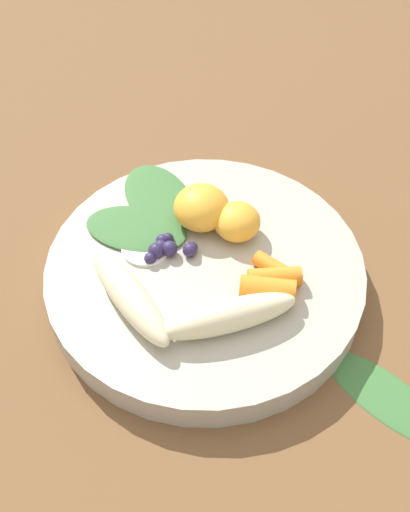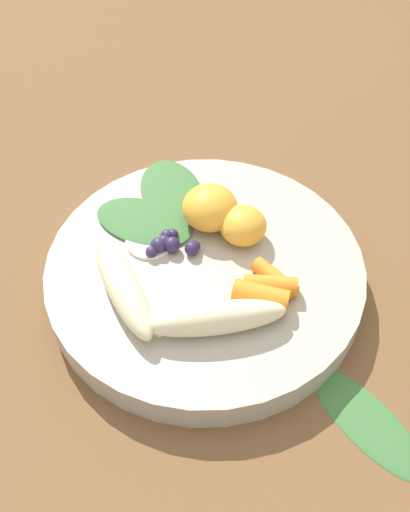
{
  "view_description": "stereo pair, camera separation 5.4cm",
  "coord_description": "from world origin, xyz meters",
  "px_view_note": "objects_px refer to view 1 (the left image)",
  "views": [
    {
      "loc": [
        -0.34,
        0.09,
        0.45
      ],
      "look_at": [
        0.0,
        0.0,
        0.04
      ],
      "focal_mm": 42.32,
      "sensor_mm": 36.0,
      "label": 1
    },
    {
      "loc": [
        -0.35,
        0.04,
        0.45
      ],
      "look_at": [
        0.0,
        0.0,
        0.04
      ],
      "focal_mm": 42.32,
      "sensor_mm": 36.0,
      "label": 2
    }
  ],
  "objects_px": {
    "banana_peeled_right": "(130,296)",
    "kale_leaf_stray": "(387,396)",
    "orange_segment_near": "(201,208)",
    "bowl": "(205,274)",
    "banana_peeled_left": "(227,316)"
  },
  "relations": [
    {
      "from": "banana_peeled_left",
      "to": "kale_leaf_stray",
      "type": "distance_m",
      "value": 0.15
    },
    {
      "from": "banana_peeled_left",
      "to": "bowl",
      "type": "bearing_deg",
      "value": 87.61
    },
    {
      "from": "kale_leaf_stray",
      "to": "bowl",
      "type": "bearing_deg",
      "value": -173.94
    },
    {
      "from": "banana_peeled_right",
      "to": "orange_segment_near",
      "type": "distance_m",
      "value": 0.12
    },
    {
      "from": "orange_segment_near",
      "to": "kale_leaf_stray",
      "type": "distance_m",
      "value": 0.23
    },
    {
      "from": "orange_segment_near",
      "to": "kale_leaf_stray",
      "type": "relative_size",
      "value": 0.44
    },
    {
      "from": "bowl",
      "to": "banana_peeled_right",
      "type": "distance_m",
      "value": 0.08
    },
    {
      "from": "banana_peeled_left",
      "to": "kale_leaf_stray",
      "type": "xyz_separation_m",
      "value": [
        -0.08,
        -0.11,
        -0.04
      ]
    },
    {
      "from": "bowl",
      "to": "banana_peeled_left",
      "type": "relative_size",
      "value": 2.45
    },
    {
      "from": "kale_leaf_stray",
      "to": "orange_segment_near",
      "type": "bearing_deg",
      "value": 176.34
    },
    {
      "from": "orange_segment_near",
      "to": "banana_peeled_right",
      "type": "bearing_deg",
      "value": 133.81
    },
    {
      "from": "banana_peeled_right",
      "to": "kale_leaf_stray",
      "type": "bearing_deg",
      "value": 37.43
    },
    {
      "from": "bowl",
      "to": "kale_leaf_stray",
      "type": "relative_size",
      "value": 2.44
    },
    {
      "from": "banana_peeled_left",
      "to": "orange_segment_near",
      "type": "distance_m",
      "value": 0.12
    },
    {
      "from": "banana_peeled_left",
      "to": "orange_segment_near",
      "type": "relative_size",
      "value": 2.26
    }
  ]
}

